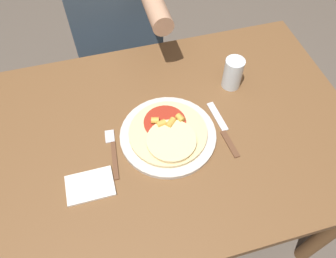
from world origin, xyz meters
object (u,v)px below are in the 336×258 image
Objects in this scene: dining_table at (162,150)px; knife at (223,130)px; drinking_glass at (233,73)px; person_diner at (114,10)px; pizza at (169,133)px; fork at (113,150)px; plate at (168,135)px.

knife is (0.19, -0.04, 0.11)m from dining_table.
drinking_glass is 0.09× the size of person_diner.
pizza is 1.09× the size of knife.
dining_table is at bearing 119.74° from pizza.
drinking_glass reaches higher than pizza.
drinking_glass is 0.61m from person_diner.
drinking_glass reaches higher than fork.
fork is at bearing -178.23° from plate.
fork is 0.35m from knife.
person_diner reaches higher than pizza.
fork is at bearing -160.44° from drinking_glass.
knife is (0.18, -0.02, -0.00)m from plate.
pizza reaches higher than knife.
dining_table is 0.35m from drinking_glass.
drinking_glass reaches higher than dining_table.
knife is at bearing -118.01° from drinking_glass.
person_diner is (-0.32, 0.52, -0.05)m from drinking_glass.
plate is at bearing 92.57° from pizza.
fork is at bearing 177.13° from knife.
knife is 0.73m from person_diner.
dining_table is at bearing -87.01° from person_diner.
pizza is 1.37× the size of fork.
drinking_glass is at bearing 30.43° from pizza.
drinking_glass reaches higher than plate.
drinking_glass is at bearing 19.56° from fork.
dining_table is 11.17× the size of drinking_glass.
person_diner reaches higher than knife.
person_diner is at bearing 79.49° from fork.
pizza is (0.00, -0.01, 0.02)m from plate.
person_diner is at bearing 94.14° from plate.
plate is (0.01, -0.02, 0.11)m from dining_table.
person_diner reaches higher than drinking_glass.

